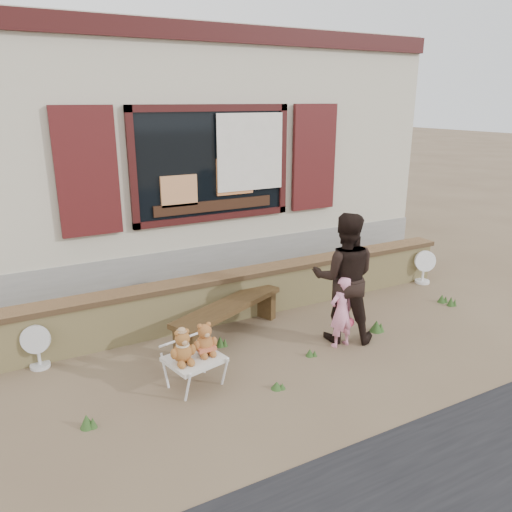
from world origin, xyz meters
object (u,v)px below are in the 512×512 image
teddy_bear_right (205,338)px  adult (344,278)px  folding_chair (194,360)px  teddy_bear_left (182,346)px  child (342,312)px  bench (228,313)px

teddy_bear_right → adult: bearing=-8.7°
teddy_bear_right → folding_chair: bearing=-180.0°
teddy_bear_left → adult: adult is taller
child → adult: adult is taller
folding_chair → teddy_bear_right: teddy_bear_right is taller
folding_chair → adult: size_ratio=0.39×
folding_chair → teddy_bear_left: bearing=180.0°
teddy_bear_left → child: bearing=-11.7°
bench → adult: size_ratio=1.06×
teddy_bear_right → adult: adult is taller
folding_chair → child: child is taller
bench → child: 1.44m
child → adult: (0.14, 0.16, 0.37)m
teddy_bear_left → child: (2.08, 0.04, -0.07)m
bench → teddy_bear_right: teddy_bear_right is taller
bench → teddy_bear_left: 1.36m
folding_chair → teddy_bear_left: size_ratio=1.72×
folding_chair → teddy_bear_left: 0.26m
bench → adult: bearing=-54.7°
teddy_bear_left → adult: 2.26m
folding_chair → teddy_bear_right: (0.14, 0.03, 0.22)m
bench → teddy_bear_right: 1.13m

